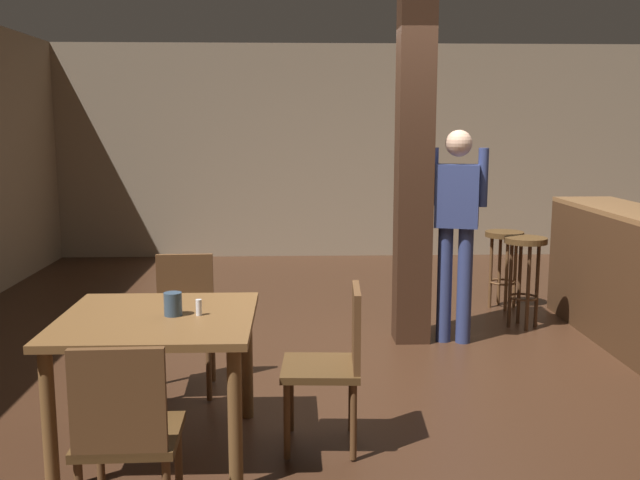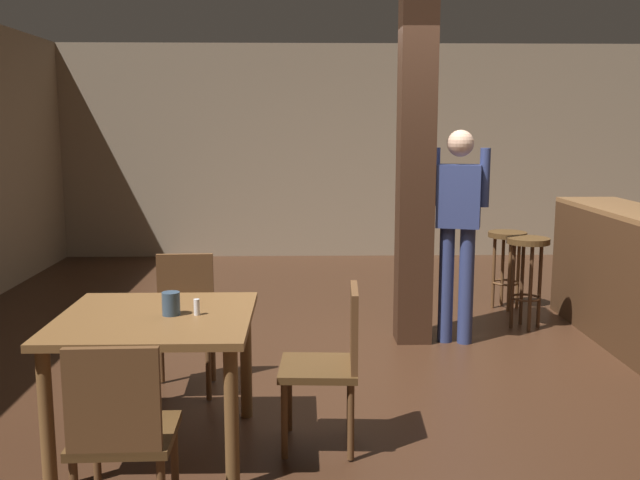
{
  "view_description": "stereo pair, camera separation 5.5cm",
  "coord_description": "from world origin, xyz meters",
  "px_view_note": "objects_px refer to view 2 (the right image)",
  "views": [
    {
      "loc": [
        -0.84,
        -5.04,
        1.76
      ],
      "look_at": [
        -0.66,
        -0.33,
        1.0
      ],
      "focal_mm": 40.0,
      "sensor_mm": 36.0,
      "label": 1
    },
    {
      "loc": [
        -0.78,
        -5.04,
        1.76
      ],
      "look_at": [
        -0.66,
        -0.33,
        1.0
      ],
      "focal_mm": 40.0,
      "sensor_mm": 36.0,
      "label": 2
    }
  ],
  "objects_px": {
    "chair_north": "(184,315)",
    "bar_stool_mid": "(507,251)",
    "dining_table": "(156,336)",
    "chair_south": "(121,430)",
    "salt_shaker": "(197,307)",
    "napkin_cup": "(171,304)",
    "chair_east": "(333,358)",
    "bar_stool_near": "(527,260)",
    "standing_person": "(458,221)",
    "bar_counter": "(617,273)"
  },
  "relations": [
    {
      "from": "dining_table",
      "to": "chair_north",
      "type": "height_order",
      "value": "chair_north"
    },
    {
      "from": "chair_east",
      "to": "napkin_cup",
      "type": "height_order",
      "value": "chair_east"
    },
    {
      "from": "napkin_cup",
      "to": "bar_stool_near",
      "type": "height_order",
      "value": "napkin_cup"
    },
    {
      "from": "chair_south",
      "to": "salt_shaker",
      "type": "relative_size",
      "value": 10.26
    },
    {
      "from": "dining_table",
      "to": "salt_shaker",
      "type": "height_order",
      "value": "salt_shaker"
    },
    {
      "from": "salt_shaker",
      "to": "bar_stool_mid",
      "type": "xyz_separation_m",
      "value": [
        2.52,
        2.98,
        -0.24
      ]
    },
    {
      "from": "bar_stool_mid",
      "to": "chair_north",
      "type": "bearing_deg",
      "value": -143.24
    },
    {
      "from": "chair_south",
      "to": "salt_shaker",
      "type": "xyz_separation_m",
      "value": [
        0.19,
        0.87,
        0.3
      ]
    },
    {
      "from": "dining_table",
      "to": "bar_counter",
      "type": "distance_m",
      "value": 3.9
    },
    {
      "from": "chair_north",
      "to": "salt_shaker",
      "type": "bearing_deg",
      "value": -76.24
    },
    {
      "from": "chair_east",
      "to": "bar_stool_mid",
      "type": "height_order",
      "value": "chair_east"
    },
    {
      "from": "chair_east",
      "to": "salt_shaker",
      "type": "xyz_separation_m",
      "value": [
        -0.72,
        -0.02,
        0.3
      ]
    },
    {
      "from": "dining_table",
      "to": "chair_north",
      "type": "xyz_separation_m",
      "value": [
        -0.01,
        0.93,
        -0.14
      ]
    },
    {
      "from": "napkin_cup",
      "to": "salt_shaker",
      "type": "bearing_deg",
      "value": -1.32
    },
    {
      "from": "standing_person",
      "to": "chair_south",
      "type": "bearing_deg",
      "value": -125.71
    },
    {
      "from": "chair_south",
      "to": "bar_stool_mid",
      "type": "distance_m",
      "value": 4.72
    },
    {
      "from": "bar_stool_near",
      "to": "dining_table",
      "type": "bearing_deg",
      "value": -139.85
    },
    {
      "from": "chair_north",
      "to": "standing_person",
      "type": "xyz_separation_m",
      "value": [
        2.03,
        0.98,
        0.5
      ]
    },
    {
      "from": "napkin_cup",
      "to": "dining_table",
      "type": "bearing_deg",
      "value": -179.56
    },
    {
      "from": "chair_east",
      "to": "napkin_cup",
      "type": "relative_size",
      "value": 7.15
    },
    {
      "from": "chair_east",
      "to": "bar_counter",
      "type": "bearing_deg",
      "value": 38.81
    },
    {
      "from": "bar_counter",
      "to": "bar_stool_near",
      "type": "bearing_deg",
      "value": 152.2
    },
    {
      "from": "chair_north",
      "to": "napkin_cup",
      "type": "distance_m",
      "value": 0.98
    },
    {
      "from": "bar_stool_near",
      "to": "bar_stool_mid",
      "type": "distance_m",
      "value": 0.68
    },
    {
      "from": "chair_south",
      "to": "bar_stool_mid",
      "type": "height_order",
      "value": "chair_south"
    },
    {
      "from": "bar_counter",
      "to": "bar_stool_near",
      "type": "relative_size",
      "value": 2.45
    },
    {
      "from": "dining_table",
      "to": "chair_north",
      "type": "relative_size",
      "value": 1.15
    },
    {
      "from": "dining_table",
      "to": "napkin_cup",
      "type": "relative_size",
      "value": 8.22
    },
    {
      "from": "dining_table",
      "to": "salt_shaker",
      "type": "xyz_separation_m",
      "value": [
        0.22,
        -0.0,
        0.16
      ]
    },
    {
      "from": "chair_south",
      "to": "standing_person",
      "type": "bearing_deg",
      "value": 54.29
    },
    {
      "from": "chair_south",
      "to": "bar_stool_mid",
      "type": "relative_size",
      "value": 1.19
    },
    {
      "from": "chair_south",
      "to": "standing_person",
      "type": "xyz_separation_m",
      "value": [
        2.0,
        2.78,
        0.5
      ]
    },
    {
      "from": "napkin_cup",
      "to": "salt_shaker",
      "type": "xyz_separation_m",
      "value": [
        0.14,
        -0.0,
        -0.02
      ]
    },
    {
      "from": "napkin_cup",
      "to": "bar_stool_mid",
      "type": "height_order",
      "value": "napkin_cup"
    },
    {
      "from": "napkin_cup",
      "to": "bar_stool_near",
      "type": "relative_size",
      "value": 0.16
    },
    {
      "from": "salt_shaker",
      "to": "bar_stool_near",
      "type": "xyz_separation_m",
      "value": [
        2.5,
        2.3,
        -0.2
      ]
    },
    {
      "from": "chair_north",
      "to": "bar_stool_near",
      "type": "bearing_deg",
      "value": 26.67
    },
    {
      "from": "dining_table",
      "to": "chair_east",
      "type": "height_order",
      "value": "chair_east"
    },
    {
      "from": "chair_south",
      "to": "chair_east",
      "type": "height_order",
      "value": "same"
    },
    {
      "from": "dining_table",
      "to": "chair_east",
      "type": "bearing_deg",
      "value": 1.17
    },
    {
      "from": "dining_table",
      "to": "napkin_cup",
      "type": "bearing_deg",
      "value": 0.44
    },
    {
      "from": "standing_person",
      "to": "bar_stool_near",
      "type": "xyz_separation_m",
      "value": [
        0.7,
        0.4,
        -0.4
      ]
    },
    {
      "from": "napkin_cup",
      "to": "salt_shaker",
      "type": "distance_m",
      "value": 0.14
    },
    {
      "from": "chair_east",
      "to": "bar_counter",
      "type": "relative_size",
      "value": 0.45
    },
    {
      "from": "chair_south",
      "to": "chair_north",
      "type": "xyz_separation_m",
      "value": [
        -0.03,
        1.81,
        0.0
      ]
    },
    {
      "from": "chair_south",
      "to": "chair_east",
      "type": "bearing_deg",
      "value": 44.3
    },
    {
      "from": "chair_north",
      "to": "bar_stool_mid",
      "type": "relative_size",
      "value": 1.19
    },
    {
      "from": "chair_south",
      "to": "napkin_cup",
      "type": "distance_m",
      "value": 0.93
    },
    {
      "from": "dining_table",
      "to": "chair_south",
      "type": "xyz_separation_m",
      "value": [
        0.03,
        -0.88,
        -0.14
      ]
    },
    {
      "from": "chair_east",
      "to": "bar_stool_near",
      "type": "xyz_separation_m",
      "value": [
        1.78,
        2.28,
        0.1
      ]
    }
  ]
}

